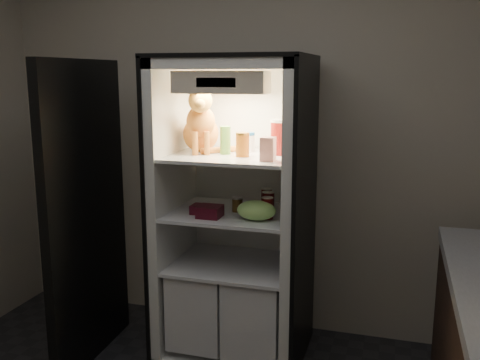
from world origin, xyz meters
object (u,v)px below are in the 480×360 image
Objects in this scene: berry_box_right at (210,212)px; refrigerator at (236,232)px; pepper_jar at (281,137)px; soda_can_c at (267,208)px; cream_carton at (268,149)px; tabby_cat at (201,126)px; salsa_jar at (243,145)px; parmesan_shaker at (225,140)px; soda_can_b at (268,203)px; grape_bag at (256,210)px; condiment_jar at (237,204)px; berry_box_left at (201,209)px; soda_can_a at (267,198)px; mayo_tub at (248,142)px.

refrigerator is at bearing 68.16° from berry_box_right.
pepper_jar is 1.65× the size of soda_can_c.
pepper_jar is 1.59× the size of cream_carton.
salsa_jar is (0.29, -0.10, -0.09)m from tabby_cat.
parmesan_shaker is at bearing -166.67° from pepper_jar.
pepper_jar reaches higher than parmesan_shaker.
parmesan_shaker reaches higher than soda_can_b.
grape_bag is (-0.05, -0.04, -0.01)m from soda_can_c.
refrigerator is 21.20× the size of condiment_jar.
soda_can_c is 0.56× the size of grape_bag.
pepper_jar is at bearing 69.60° from grape_bag.
condiment_jar is (-0.05, 0.06, -0.38)m from salsa_jar.
condiment_jar is (-0.23, 0.17, -0.37)m from cream_carton.
pepper_jar is 1.56× the size of berry_box_right.
salsa_jar reaches higher than soda_can_b.
berry_box_left is at bearing -150.91° from condiment_jar.
pepper_jar is 0.44m from soda_can_c.
soda_can_c reaches higher than grape_bag.
berry_box_right is at bearing -179.76° from cream_carton.
berry_box_right is at bearing -151.37° from soda_can_b.
parmesan_shaker is 0.74× the size of grape_bag.
parmesan_shaker is at bearing -133.83° from refrigerator.
grape_bag reaches higher than berry_box_right.
condiment_jar is at bearing 136.29° from grape_bag.
tabby_cat is 0.66m from soda_can_c.
parmesan_shaker is 1.25× the size of berry_box_right.
refrigerator is at bearing -155.87° from soda_can_a.
pepper_jar is (0.32, 0.08, 0.02)m from parmesan_shaker.
condiment_jar is (-0.21, 0.11, -0.02)m from soda_can_c.
parmesan_shaker is 0.48m from soda_can_c.
mayo_tub is (0.05, 0.09, 0.56)m from refrigerator.
condiment_jar is at bearing -29.35° from tabby_cat.
cream_carton reaches higher than soda_can_b.
refrigerator is 13.92× the size of soda_can_b.
pepper_jar is (0.22, -0.07, 0.05)m from mayo_tub.
salsa_jar is (0.13, -0.06, -0.01)m from parmesan_shaker.
grape_bag is 0.28m from berry_box_right.
mayo_tub reaches higher than soda_can_c.
refrigerator is 15.07× the size of soda_can_a.
soda_can_a is 0.29m from grape_bag.
refrigerator is at bearing 123.36° from salsa_jar.
soda_can_a is 0.98× the size of soda_can_c.
berry_box_right is (-0.33, -0.06, -0.03)m from soda_can_c.
berry_box_left is 0.10m from berry_box_right.
tabby_cat is 3.59× the size of mayo_tub.
grape_bag is at bearing -87.84° from soda_can_a.
salsa_jar is 1.13× the size of soda_can_a.
refrigerator reaches higher than berry_box_right.
parmesan_shaker reaches higher than berry_box_left.
parmesan_shaker is at bearing 146.71° from grape_bag.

